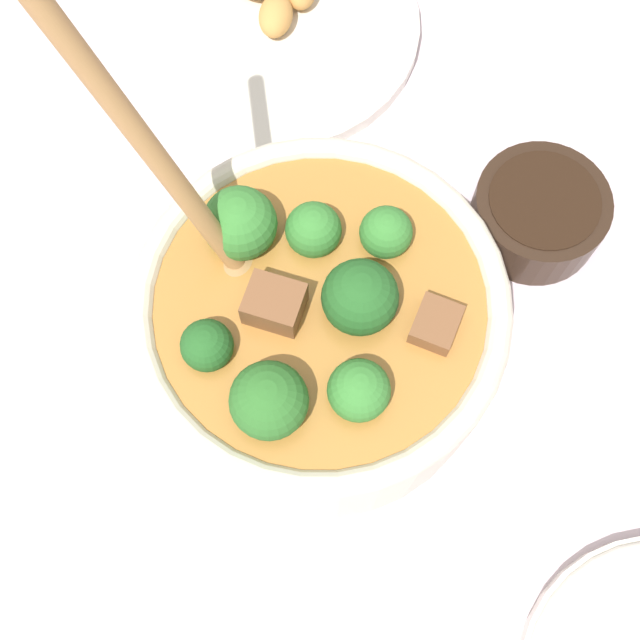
% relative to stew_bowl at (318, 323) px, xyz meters
% --- Properties ---
extents(ground_plane, '(4.00, 4.00, 0.00)m').
position_rel_stew_bowl_xyz_m(ground_plane, '(-0.00, 0.00, -0.06)').
color(ground_plane, silver).
extents(stew_bowl, '(0.22, 0.26, 0.30)m').
position_rel_stew_bowl_xyz_m(stew_bowl, '(0.00, 0.00, 0.00)').
color(stew_bowl, beige).
rests_on(stew_bowl, ground_plane).
extents(condiment_bowl, '(0.09, 0.09, 0.04)m').
position_rel_stew_bowl_xyz_m(condiment_bowl, '(-0.15, 0.09, -0.03)').
color(condiment_bowl, black).
rests_on(condiment_bowl, ground_plane).
extents(food_plate, '(0.23, 0.23, 0.05)m').
position_rel_stew_bowl_xyz_m(food_plate, '(-0.22, -0.16, -0.05)').
color(food_plate, silver).
rests_on(food_plate, ground_plane).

